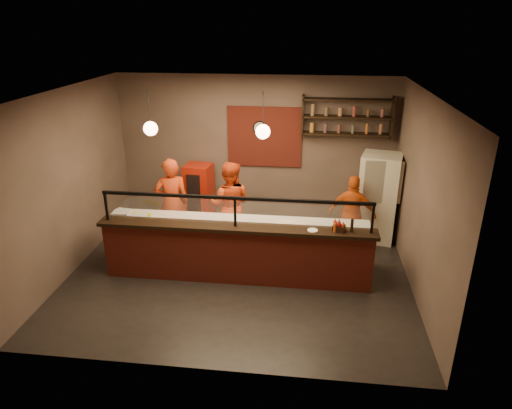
# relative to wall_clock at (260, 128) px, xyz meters

# --- Properties ---
(floor) EXTENTS (6.00, 6.00, 0.00)m
(floor) POSITION_rel_wall_clock_xyz_m (-0.10, -2.46, -2.10)
(floor) COLOR black
(floor) RESTS_ON ground
(ceiling) EXTENTS (6.00, 6.00, 0.00)m
(ceiling) POSITION_rel_wall_clock_xyz_m (-0.10, -2.46, 1.10)
(ceiling) COLOR #362D29
(ceiling) RESTS_ON wall_back
(wall_back) EXTENTS (6.00, 0.00, 6.00)m
(wall_back) POSITION_rel_wall_clock_xyz_m (-0.10, 0.04, -0.50)
(wall_back) COLOR #705B52
(wall_back) RESTS_ON floor
(wall_left) EXTENTS (0.00, 5.00, 5.00)m
(wall_left) POSITION_rel_wall_clock_xyz_m (-3.10, -2.46, -0.50)
(wall_left) COLOR #705B52
(wall_left) RESTS_ON floor
(wall_right) EXTENTS (0.00, 5.00, 5.00)m
(wall_right) POSITION_rel_wall_clock_xyz_m (2.90, -2.46, -0.50)
(wall_right) COLOR #705B52
(wall_right) RESTS_ON floor
(wall_front) EXTENTS (6.00, 0.00, 6.00)m
(wall_front) POSITION_rel_wall_clock_xyz_m (-0.10, -4.96, -0.50)
(wall_front) COLOR #705B52
(wall_front) RESTS_ON floor
(brick_patch) EXTENTS (1.60, 0.04, 1.30)m
(brick_patch) POSITION_rel_wall_clock_xyz_m (0.10, 0.01, -0.20)
(brick_patch) COLOR maroon
(brick_patch) RESTS_ON wall_back
(service_counter) EXTENTS (4.60, 0.25, 1.00)m
(service_counter) POSITION_rel_wall_clock_xyz_m (-0.10, -2.76, -1.60)
(service_counter) COLOR maroon
(service_counter) RESTS_ON floor
(counter_ledge) EXTENTS (4.70, 0.37, 0.06)m
(counter_ledge) POSITION_rel_wall_clock_xyz_m (-0.10, -2.76, -1.07)
(counter_ledge) COLOR black
(counter_ledge) RESTS_ON service_counter
(worktop_cabinet) EXTENTS (4.60, 0.75, 0.85)m
(worktop_cabinet) POSITION_rel_wall_clock_xyz_m (-0.10, -2.26, -1.68)
(worktop_cabinet) COLOR gray
(worktop_cabinet) RESTS_ON floor
(worktop) EXTENTS (4.60, 0.75, 0.05)m
(worktop) POSITION_rel_wall_clock_xyz_m (-0.10, -2.26, -1.23)
(worktop) COLOR white
(worktop) RESTS_ON worktop_cabinet
(sneeze_guard) EXTENTS (4.50, 0.05, 0.52)m
(sneeze_guard) POSITION_rel_wall_clock_xyz_m (-0.10, -2.76, -0.73)
(sneeze_guard) COLOR white
(sneeze_guard) RESTS_ON counter_ledge
(wall_shelving) EXTENTS (1.84, 0.28, 0.85)m
(wall_shelving) POSITION_rel_wall_clock_xyz_m (1.80, -0.14, 0.30)
(wall_shelving) COLOR black
(wall_shelving) RESTS_ON wall_back
(wall_clock) EXTENTS (0.30, 0.04, 0.30)m
(wall_clock) POSITION_rel_wall_clock_xyz_m (0.00, 0.00, 0.00)
(wall_clock) COLOR black
(wall_clock) RESTS_ON wall_back
(pendant_left) EXTENTS (0.24, 0.24, 0.77)m
(pendant_left) POSITION_rel_wall_clock_xyz_m (-1.60, -2.26, 0.45)
(pendant_left) COLOR black
(pendant_left) RESTS_ON ceiling
(pendant_right) EXTENTS (0.24, 0.24, 0.77)m
(pendant_right) POSITION_rel_wall_clock_xyz_m (0.30, -2.26, 0.45)
(pendant_right) COLOR black
(pendant_right) RESTS_ON ceiling
(cook_left) EXTENTS (0.76, 0.62, 1.81)m
(cook_left) POSITION_rel_wall_clock_xyz_m (-1.56, -1.52, -1.19)
(cook_left) COLOR red
(cook_left) RESTS_ON floor
(cook_mid) EXTENTS (0.86, 0.68, 1.75)m
(cook_mid) POSITION_rel_wall_clock_xyz_m (-0.43, -1.40, -1.22)
(cook_mid) COLOR red
(cook_mid) RESTS_ON floor
(cook_right) EXTENTS (0.96, 0.56, 1.54)m
(cook_right) POSITION_rel_wall_clock_xyz_m (1.95, -1.35, -1.33)
(cook_right) COLOR #D85414
(cook_right) RESTS_ON floor
(fridge) EXTENTS (0.89, 0.86, 1.80)m
(fridge) POSITION_rel_wall_clock_xyz_m (2.50, -0.74, -1.20)
(fridge) COLOR beige
(fridge) RESTS_ON floor
(red_cooler) EXTENTS (0.63, 0.59, 1.32)m
(red_cooler) POSITION_rel_wall_clock_xyz_m (-1.32, -0.31, -1.44)
(red_cooler) COLOR #B01D0B
(red_cooler) RESTS_ON floor
(pizza_dough) EXTENTS (0.51, 0.51, 0.01)m
(pizza_dough) POSITION_rel_wall_clock_xyz_m (0.75, -2.31, -1.19)
(pizza_dough) COLOR white
(pizza_dough) RESTS_ON worktop
(prep_tub_a) EXTENTS (0.30, 0.25, 0.15)m
(prep_tub_a) POSITION_rel_wall_clock_xyz_m (-2.25, -2.37, -1.13)
(prep_tub_a) COLOR silver
(prep_tub_a) RESTS_ON worktop
(prep_tub_b) EXTENTS (0.30, 0.25, 0.14)m
(prep_tub_b) POSITION_rel_wall_clock_xyz_m (-2.25, -2.29, -1.13)
(prep_tub_b) COLOR silver
(prep_tub_b) RESTS_ON worktop
(prep_tub_c) EXTENTS (0.36, 0.32, 0.15)m
(prep_tub_c) POSITION_rel_wall_clock_xyz_m (-1.87, -2.52, -1.12)
(prep_tub_c) COLOR silver
(prep_tub_c) RESTS_ON worktop
(rolling_pin) EXTENTS (0.36, 0.09, 0.06)m
(rolling_pin) POSITION_rel_wall_clock_xyz_m (-1.94, -2.17, -1.17)
(rolling_pin) COLOR yellow
(rolling_pin) RESTS_ON worktop
(condiment_caddy) EXTENTS (0.23, 0.20, 0.10)m
(condiment_caddy) POSITION_rel_wall_clock_xyz_m (1.60, -2.75, -0.99)
(condiment_caddy) COLOR black
(condiment_caddy) RESTS_ON counter_ledge
(pepper_mill) EXTENTS (0.05, 0.05, 0.23)m
(pepper_mill) POSITION_rel_wall_clock_xyz_m (1.81, -2.76, -0.93)
(pepper_mill) COLOR black
(pepper_mill) RESTS_ON counter_ledge
(small_plate) EXTENTS (0.22, 0.22, 0.01)m
(small_plate) POSITION_rel_wall_clock_xyz_m (1.18, -2.79, -1.03)
(small_plate) COLOR white
(small_plate) RESTS_ON counter_ledge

